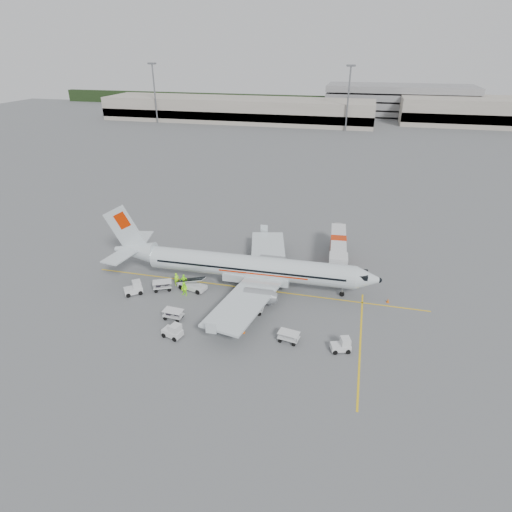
# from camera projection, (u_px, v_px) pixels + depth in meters

# --- Properties ---
(ground) EXTENTS (360.00, 360.00, 0.00)m
(ground) POSITION_uv_depth(u_px,v_px,m) (252.00, 289.00, 55.66)
(ground) COLOR #56595B
(stripe_lead) EXTENTS (44.00, 0.20, 0.01)m
(stripe_lead) POSITION_uv_depth(u_px,v_px,m) (252.00, 289.00, 55.66)
(stripe_lead) COLOR yellow
(stripe_lead) RESTS_ON ground
(stripe_cross) EXTENTS (0.20, 20.00, 0.01)m
(stripe_cross) POSITION_uv_depth(u_px,v_px,m) (360.00, 342.00, 45.68)
(stripe_cross) COLOR yellow
(stripe_cross) RESTS_ON ground
(terminal_west) EXTENTS (110.00, 22.00, 9.00)m
(terminal_west) POSITION_uv_depth(u_px,v_px,m) (237.00, 110.00, 175.31)
(terminal_west) COLOR gray
(terminal_west) RESTS_ON ground
(parking_garage) EXTENTS (62.00, 24.00, 14.00)m
(parking_garage) POSITION_uv_depth(u_px,v_px,m) (399.00, 99.00, 186.23)
(parking_garage) COLOR slate
(parking_garage) RESTS_ON ground
(treeline) EXTENTS (300.00, 3.00, 6.00)m
(treeline) POSITION_uv_depth(u_px,v_px,m) (342.00, 103.00, 206.45)
(treeline) COLOR black
(treeline) RESTS_ON ground
(mast_west) EXTENTS (3.20, 1.20, 22.00)m
(mast_west) POSITION_uv_depth(u_px,v_px,m) (155.00, 94.00, 168.48)
(mast_west) COLOR slate
(mast_west) RESTS_ON ground
(mast_center) EXTENTS (3.20, 1.20, 22.00)m
(mast_center) POSITION_uv_depth(u_px,v_px,m) (348.00, 99.00, 152.26)
(mast_center) COLOR slate
(mast_center) RESTS_ON ground
(aircraft) EXTENTS (35.75, 28.34, 9.68)m
(aircraft) POSITION_uv_depth(u_px,v_px,m) (250.00, 253.00, 54.19)
(aircraft) COLOR silver
(aircraft) RESTS_ON ground
(jet_bridge) EXTENTS (3.81, 14.87, 3.86)m
(jet_bridge) POSITION_uv_depth(u_px,v_px,m) (338.00, 250.00, 61.72)
(jet_bridge) COLOR silver
(jet_bridge) RESTS_ON ground
(belt_loader) EXTENTS (5.22, 2.98, 2.66)m
(belt_loader) POSITION_uv_depth(u_px,v_px,m) (192.00, 280.00, 54.95)
(belt_loader) COLOR silver
(belt_loader) RESTS_ON ground
(tug_fore) EXTENTS (2.28, 1.74, 1.55)m
(tug_fore) POSITION_uv_depth(u_px,v_px,m) (341.00, 345.00, 44.07)
(tug_fore) COLOR silver
(tug_fore) RESTS_ON ground
(tug_mid) EXTENTS (2.37, 1.71, 1.65)m
(tug_mid) POSITION_uv_depth(u_px,v_px,m) (172.00, 330.00, 46.21)
(tug_mid) COLOR silver
(tug_mid) RESTS_ON ground
(tug_aft) EXTENTS (2.56, 2.38, 1.73)m
(tug_aft) POSITION_uv_depth(u_px,v_px,m) (133.00, 288.00, 54.14)
(tug_aft) COLOR silver
(tug_aft) RESTS_ON ground
(cart_loaded_a) EXTENTS (2.33, 1.47, 1.17)m
(cart_loaded_a) POSITION_uv_depth(u_px,v_px,m) (173.00, 314.00, 49.32)
(cart_loaded_a) COLOR silver
(cart_loaded_a) RESTS_ON ground
(cart_loaded_b) EXTENTS (2.76, 2.28, 1.24)m
(cart_loaded_b) POSITION_uv_depth(u_px,v_px,m) (162.00, 286.00, 55.13)
(cart_loaded_b) COLOR silver
(cart_loaded_b) RESTS_ON ground
(cart_empty_a) EXTENTS (2.64, 1.65, 1.34)m
(cart_empty_a) POSITION_uv_depth(u_px,v_px,m) (253.00, 307.00, 50.54)
(cart_empty_a) COLOR silver
(cart_empty_a) RESTS_ON ground
(cart_empty_b) EXTENTS (2.40, 1.66, 1.16)m
(cart_empty_b) POSITION_uv_depth(u_px,v_px,m) (289.00, 337.00, 45.56)
(cart_empty_b) COLOR silver
(cart_empty_b) RESTS_ON ground
(cone_nose) EXTENTS (0.34, 0.34, 0.55)m
(cone_nose) POSITION_uv_depth(u_px,v_px,m) (388.00, 300.00, 52.60)
(cone_nose) COLOR #E95C07
(cone_nose) RESTS_ON ground
(cone_port) EXTENTS (0.33, 0.33, 0.53)m
(cone_port) POSITION_uv_depth(u_px,v_px,m) (261.00, 244.00, 67.60)
(cone_port) COLOR #E95C07
(cone_port) RESTS_ON ground
(cone_stbd) EXTENTS (0.37, 0.37, 0.60)m
(cone_stbd) POSITION_uv_depth(u_px,v_px,m) (243.00, 331.00, 47.03)
(cone_stbd) COLOR #E95C07
(cone_stbd) RESTS_ON ground
(crew_a) EXTENTS (0.76, 0.76, 1.77)m
(crew_a) POSITION_uv_depth(u_px,v_px,m) (177.00, 279.00, 56.10)
(crew_a) COLOR #94F812
(crew_a) RESTS_ON ground
(crew_b) EXTENTS (1.08, 0.94, 1.90)m
(crew_b) POSITION_uv_depth(u_px,v_px,m) (184.00, 289.00, 53.75)
(crew_b) COLOR #94F812
(crew_b) RESTS_ON ground
(crew_c) EXTENTS (1.07, 1.34, 1.82)m
(crew_c) POSITION_uv_depth(u_px,v_px,m) (231.00, 308.00, 49.96)
(crew_c) COLOR #94F812
(crew_c) RESTS_ON ground
(crew_d) EXTENTS (1.15, 0.75, 1.81)m
(crew_d) POSITION_uv_depth(u_px,v_px,m) (184.00, 281.00, 55.71)
(crew_d) COLOR #94F812
(crew_d) RESTS_ON ground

